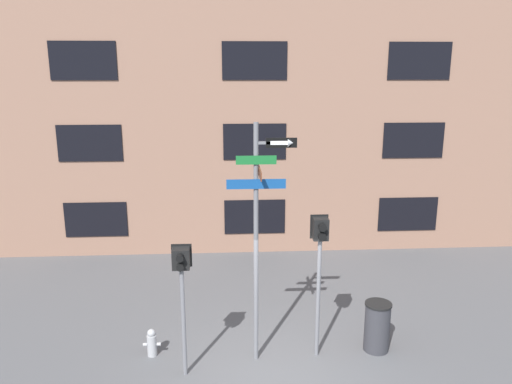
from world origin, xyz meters
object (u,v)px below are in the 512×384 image
object	(u,v)px
pedestrian_signal_left	(182,276)
fire_hydrant	(152,343)
pedestrian_signal_right	(320,249)
trash_bin	(377,326)
street_sign_pole	(259,224)

from	to	relation	value
pedestrian_signal_left	fire_hydrant	bearing A→B (deg)	136.33
pedestrian_signal_left	pedestrian_signal_right	world-z (taller)	pedestrian_signal_right
pedestrian_signal_right	fire_hydrant	world-z (taller)	pedestrian_signal_right
pedestrian_signal_left	fire_hydrant	distance (m)	1.98
pedestrian_signal_right	fire_hydrant	size ratio (longest dim) A/B	5.06
trash_bin	fire_hydrant	bearing A→B (deg)	179.21
pedestrian_signal_left	pedestrian_signal_right	distance (m)	2.64
street_sign_pole	fire_hydrant	world-z (taller)	street_sign_pole
street_sign_pole	trash_bin	distance (m)	3.33
street_sign_pole	pedestrian_signal_left	size ratio (longest dim) A/B	1.84
street_sign_pole	pedestrian_signal_right	distance (m)	1.29
street_sign_pole	trash_bin	size ratio (longest dim) A/B	4.52
street_sign_pole	pedestrian_signal_left	bearing A→B (deg)	-162.62
pedestrian_signal_right	trash_bin	size ratio (longest dim) A/B	2.80
trash_bin	pedestrian_signal_left	bearing A→B (deg)	-170.87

